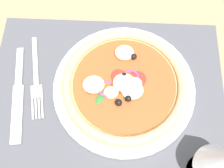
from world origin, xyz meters
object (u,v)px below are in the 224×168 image
object	(u,v)px
knife	(18,94)
plate	(124,89)
fork	(36,81)
pizza	(124,85)

from	to	relation	value
knife	plate	bearing A→B (deg)	88.01
fork	knife	size ratio (longest dim) A/B	0.90
fork	knife	world-z (taller)	knife
plate	pizza	distance (cm)	1.71
pizza	knife	distance (cm)	20.56
fork	plate	bearing A→B (deg)	75.17
plate	knife	xyz separation A→B (cm)	(20.43, 1.85, -0.35)
pizza	knife	size ratio (longest dim) A/B	1.19
plate	fork	size ratio (longest dim) A/B	1.52
pizza	fork	distance (cm)	17.47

